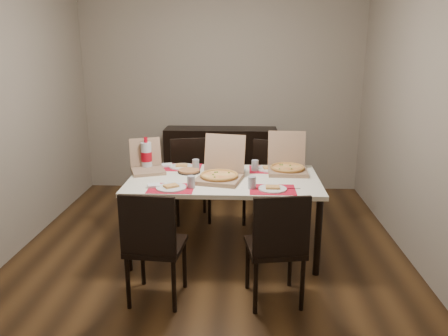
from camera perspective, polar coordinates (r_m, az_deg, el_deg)
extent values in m
cube|color=#482D16|center=(4.47, -1.68, -10.57)|extent=(3.80, 4.00, 0.02)
cube|color=gray|center=(6.05, -0.32, 9.31)|extent=(3.80, 0.02, 2.60)
cube|color=gray|center=(4.63, -26.27, 5.80)|extent=(0.02, 4.00, 2.60)
cube|color=gray|center=(4.35, 24.24, 5.52)|extent=(0.02, 4.00, 2.60)
cube|color=black|center=(5.98, -0.43, 0.95)|extent=(1.50, 0.40, 0.90)
cube|color=white|center=(4.16, 0.00, -1.59)|extent=(1.80, 1.00, 0.04)
cylinder|color=black|center=(4.01, -12.52, -8.37)|extent=(0.06, 0.06, 0.71)
cylinder|color=black|center=(3.93, 12.17, -8.86)|extent=(0.06, 0.06, 0.71)
cylinder|color=black|center=(4.80, -9.84, -4.17)|extent=(0.06, 0.06, 0.71)
cylinder|color=black|center=(4.73, 10.50, -4.49)|extent=(0.06, 0.06, 0.71)
cube|color=black|center=(3.51, -8.85, -10.04)|extent=(0.45, 0.45, 0.04)
cube|color=black|center=(3.24, -9.98, -7.46)|extent=(0.42, 0.07, 0.46)
cylinder|color=black|center=(3.52, -12.44, -14.47)|extent=(0.04, 0.04, 0.43)
cylinder|color=black|center=(3.42, -6.55, -15.12)|extent=(0.04, 0.04, 0.43)
cylinder|color=black|center=(3.82, -10.58, -11.86)|extent=(0.04, 0.04, 0.43)
cylinder|color=black|center=(3.73, -5.19, -12.35)|extent=(0.04, 0.04, 0.43)
cube|color=black|center=(3.47, 6.63, -10.24)|extent=(0.48, 0.48, 0.04)
cube|color=black|center=(3.20, 7.53, -7.66)|extent=(0.42, 0.10, 0.46)
cylinder|color=black|center=(3.39, 4.13, -15.32)|extent=(0.04, 0.04, 0.43)
cylinder|color=black|center=(3.47, 10.18, -14.79)|extent=(0.04, 0.04, 0.43)
cylinder|color=black|center=(3.70, 3.10, -12.50)|extent=(0.04, 0.04, 0.43)
cylinder|color=black|center=(3.77, 8.62, -12.09)|extent=(0.04, 0.04, 0.43)
cube|color=black|center=(5.03, -4.31, -1.92)|extent=(0.51, 0.51, 0.04)
cube|color=black|center=(5.14, -4.63, 1.36)|extent=(0.41, 0.13, 0.46)
cylinder|color=black|center=(5.30, -2.57, -3.67)|extent=(0.04, 0.04, 0.43)
cylinder|color=black|center=(5.26, -6.46, -3.90)|extent=(0.04, 0.04, 0.43)
cylinder|color=black|center=(4.96, -1.91, -5.00)|extent=(0.04, 0.04, 0.43)
cylinder|color=black|center=(4.92, -6.07, -5.27)|extent=(0.04, 0.04, 0.43)
cube|color=black|center=(4.95, 5.36, -2.24)|extent=(0.54, 0.54, 0.04)
cube|color=black|center=(5.05, 6.10, 1.07)|extent=(0.40, 0.18, 0.46)
cylinder|color=black|center=(5.14, 7.84, -4.41)|extent=(0.04, 0.04, 0.43)
cylinder|color=black|center=(5.24, 4.04, -3.91)|extent=(0.04, 0.04, 0.43)
cylinder|color=black|center=(4.82, 6.67, -5.76)|extent=(0.04, 0.04, 0.43)
cylinder|color=black|center=(4.92, 2.64, -5.19)|extent=(0.04, 0.04, 0.43)
cube|color=red|center=(3.88, -6.91, -2.65)|extent=(0.40, 0.30, 0.00)
cylinder|color=white|center=(3.87, -6.92, -2.54)|extent=(0.27, 0.27, 0.01)
cube|color=#F7E77B|center=(3.87, -6.93, -2.33)|extent=(0.15, 0.14, 0.02)
cylinder|color=#9799A1|center=(3.86, -4.32, -1.83)|extent=(0.07, 0.07, 0.11)
cube|color=#B2B2B7|center=(3.91, -8.76, -2.55)|extent=(0.20, 0.04, 0.00)
cube|color=white|center=(3.94, -9.12, -2.26)|extent=(0.13, 0.13, 0.02)
cube|color=red|center=(3.84, 6.35, -2.82)|extent=(0.40, 0.30, 0.00)
cylinder|color=white|center=(3.84, 6.36, -2.71)|extent=(0.25, 0.25, 0.01)
cube|color=#F7E77B|center=(3.83, 6.36, -2.49)|extent=(0.12, 0.09, 0.02)
cylinder|color=#9799A1|center=(3.84, 3.69, -1.93)|extent=(0.07, 0.07, 0.11)
cube|color=#B2B2B7|center=(3.88, 8.54, -2.71)|extent=(0.20, 0.04, 0.00)
cube|color=red|center=(4.54, -5.55, 0.09)|extent=(0.40, 0.30, 0.00)
cylinder|color=white|center=(4.54, -5.55, 0.18)|extent=(0.26, 0.26, 0.01)
cube|color=#F7E77B|center=(4.53, -5.56, 0.37)|extent=(0.13, 0.10, 0.02)
cylinder|color=#9799A1|center=(4.42, -3.70, 0.43)|extent=(0.07, 0.07, 0.11)
cube|color=#B2B2B7|center=(4.53, -7.47, 0.00)|extent=(0.20, 0.04, 0.00)
cube|color=white|center=(4.60, -7.46, 0.39)|extent=(0.13, 0.13, 0.02)
cube|color=red|center=(4.46, 5.90, -0.20)|extent=(0.40, 0.30, 0.00)
cylinder|color=white|center=(4.46, 5.90, -0.10)|extent=(0.25, 0.25, 0.01)
cube|color=#F7E77B|center=(4.45, 5.91, 0.08)|extent=(0.13, 0.10, 0.02)
cylinder|color=#9799A1|center=(4.39, 4.07, 0.33)|extent=(0.07, 0.07, 0.11)
cube|color=#B2B2B7|center=(4.49, 8.18, -0.18)|extent=(0.20, 0.04, 0.00)
cube|color=white|center=(4.05, 1.04, -1.64)|extent=(0.14, 0.14, 0.02)
cube|color=#916F53|center=(4.06, -0.63, -1.43)|extent=(0.47, 0.47, 0.04)
cube|color=#916F53|center=(4.19, 0.09, 1.97)|extent=(0.41, 0.17, 0.36)
cylinder|color=#F7E77B|center=(4.05, -0.64, -1.04)|extent=(0.41, 0.41, 0.02)
cube|color=#916F53|center=(4.37, 8.26, -0.37)|extent=(0.39, 0.39, 0.04)
cube|color=#916F53|center=(4.51, 8.18, 2.64)|extent=(0.38, 0.09, 0.34)
cylinder|color=#F7E77B|center=(4.36, 8.27, -0.01)|extent=(0.33, 0.33, 0.02)
cube|color=#916F53|center=(4.40, -9.88, -0.37)|extent=(0.40, 0.40, 0.03)
cube|color=#916F53|center=(4.51, -10.25, 2.08)|extent=(0.32, 0.17, 0.28)
cylinder|color=black|center=(4.35, -4.59, -0.51)|extent=(0.23, 0.23, 0.01)
cylinder|color=tan|center=(4.34, -4.59, -0.32)|extent=(0.21, 0.21, 0.02)
imported|color=white|center=(4.34, 2.08, -0.40)|extent=(0.14, 0.14, 0.03)
cylinder|color=silver|center=(4.49, -10.09, 1.56)|extent=(0.11, 0.11, 0.28)
cylinder|color=#AD0816|center=(4.49, -10.09, 1.50)|extent=(0.11, 0.11, 0.10)
cylinder|color=#AD0816|center=(4.45, -10.19, 3.64)|extent=(0.04, 0.04, 0.05)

